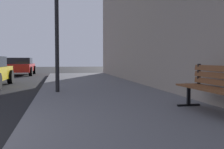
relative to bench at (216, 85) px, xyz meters
name	(u,v)px	position (x,y,z in m)	size (l,w,h in m)	color
sidewalk	(162,136)	(-1.39, -0.89, -0.59)	(4.00, 32.00, 0.15)	#5B5B60
bench	(216,85)	(0.00, 0.00, 0.00)	(0.52, 1.89, 0.89)	brown
car_red	(20,66)	(-5.60, 16.17, -0.02)	(2.04, 4.30, 1.27)	red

